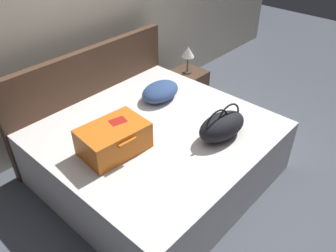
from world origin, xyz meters
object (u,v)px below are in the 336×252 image
at_px(bed, 157,153).
at_px(table_lamp, 188,53).
at_px(hard_case_large, 114,138).
at_px(duffel_bag, 222,126).
at_px(nightstand, 187,88).
at_px(pillow_near_headboard, 160,91).

xyz_separation_m(bed, table_lamp, (1.25, 0.67, 0.43)).
height_order(hard_case_large, table_lamp, hard_case_large).
bearing_deg(duffel_bag, bed, 120.80).
distance_m(duffel_bag, nightstand, 1.58).
relative_size(hard_case_large, table_lamp, 1.66).
relative_size(bed, pillow_near_headboard, 4.22).
relative_size(duffel_bag, pillow_near_headboard, 1.13).
height_order(pillow_near_headboard, nightstand, pillow_near_headboard).
distance_m(hard_case_large, pillow_near_headboard, 0.93).
bearing_deg(pillow_near_headboard, table_lamp, 20.76).
bearing_deg(bed, table_lamp, 28.13).
relative_size(pillow_near_headboard, nightstand, 1.01).
height_order(bed, hard_case_large, hard_case_large).
height_order(bed, nightstand, bed).
xyz_separation_m(hard_case_large, nightstand, (1.71, 0.62, -0.47)).
distance_m(hard_case_large, duffel_bag, 0.94).
relative_size(hard_case_large, duffel_bag, 1.10).
height_order(bed, duffel_bag, duffel_bag).
height_order(duffel_bag, table_lamp, duffel_bag).
distance_m(pillow_near_headboard, nightstand, 0.98).
distance_m(bed, hard_case_large, 0.61).
bearing_deg(nightstand, duffel_bag, -129.20).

